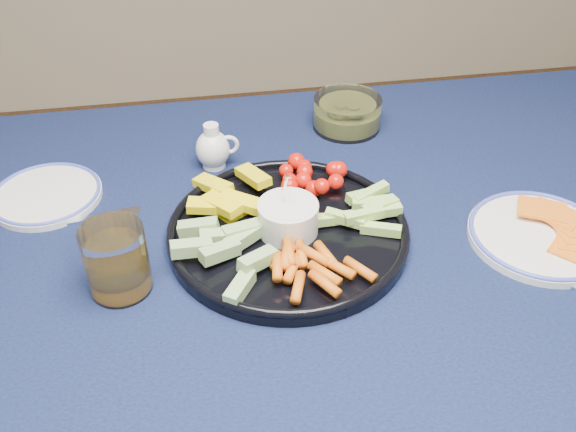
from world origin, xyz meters
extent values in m
cylinder|color=#4E331A|center=(0.72, 0.42, 0.35)|extent=(0.07, 0.07, 0.70)
cube|color=#4E331A|center=(0.00, 0.00, 0.72)|extent=(1.60, 1.00, 0.04)
cube|color=black|center=(0.00, 0.00, 0.74)|extent=(1.66, 1.06, 0.01)
cube|color=black|center=(0.00, 0.53, 0.60)|extent=(1.66, 0.01, 0.30)
cylinder|color=black|center=(0.03, 0.08, 0.75)|extent=(0.35, 0.35, 0.02)
torus|color=black|center=(0.03, 0.08, 0.77)|extent=(0.35, 0.35, 0.01)
cylinder|color=white|center=(0.03, 0.08, 0.78)|extent=(0.09, 0.09, 0.05)
cylinder|color=white|center=(0.03, 0.08, 0.80)|extent=(0.08, 0.08, 0.01)
cylinder|color=white|center=(-0.06, 0.29, 0.75)|extent=(0.04, 0.04, 0.01)
ellipsoid|color=white|center=(-0.06, 0.29, 0.78)|extent=(0.06, 0.06, 0.07)
cylinder|color=white|center=(-0.06, 0.29, 0.81)|extent=(0.03, 0.03, 0.03)
torus|color=white|center=(-0.04, 0.29, 0.79)|extent=(0.04, 0.01, 0.04)
torus|color=#424DBB|center=(-0.06, 0.29, 0.80)|extent=(0.03, 0.03, 0.00)
cylinder|color=white|center=(0.19, 0.38, 0.78)|extent=(0.13, 0.13, 0.06)
cylinder|color=#5F651D|center=(0.19, 0.38, 0.76)|extent=(0.10, 0.10, 0.03)
cylinder|color=white|center=(0.39, 0.01, 0.75)|extent=(0.21, 0.21, 0.01)
torus|color=#424DBB|center=(0.39, 0.01, 0.76)|extent=(0.21, 0.21, 0.01)
cylinder|color=white|center=(-0.21, 0.02, 0.79)|extent=(0.08, 0.08, 0.10)
cylinder|color=gold|center=(-0.21, 0.02, 0.77)|extent=(0.07, 0.07, 0.05)
cube|color=silver|center=(-0.28, 0.17, 0.75)|extent=(0.14, 0.02, 0.00)
cube|color=silver|center=(-0.20, 0.18, 0.75)|extent=(0.04, 0.02, 0.00)
cube|color=silver|center=(0.38, -0.08, 0.75)|extent=(0.10, 0.13, 0.00)
cylinder|color=white|center=(-0.33, 0.24, 0.75)|extent=(0.17, 0.17, 0.01)
torus|color=#424DBB|center=(-0.33, 0.24, 0.76)|extent=(0.17, 0.17, 0.01)
camera|label=1|loc=(-0.10, -0.63, 1.35)|focal=40.00mm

